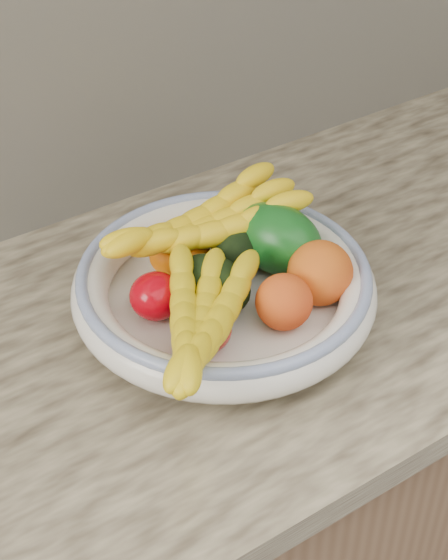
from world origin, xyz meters
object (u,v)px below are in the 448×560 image
banana_bunch_back (203,230)px  fruit_bowl (224,287)px  green_mango (277,239)px  banana_bunch_front (200,328)px

banana_bunch_back → fruit_bowl: bearing=-101.7°
fruit_bowl → green_mango: (0.10, 0.02, 0.03)m
green_mango → banana_bunch_front: 0.21m
green_mango → banana_bunch_back: bearing=126.0°
fruit_bowl → banana_bunch_back: size_ratio=1.27×
banana_bunch_back → banana_bunch_front: size_ratio=1.05×
fruit_bowl → banana_bunch_back: 0.08m
fruit_bowl → green_mango: bearing=10.1°
banana_bunch_front → green_mango: bearing=-20.3°
green_mango → banana_bunch_back: (-0.08, 0.06, 0.01)m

